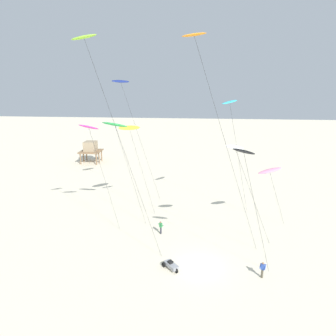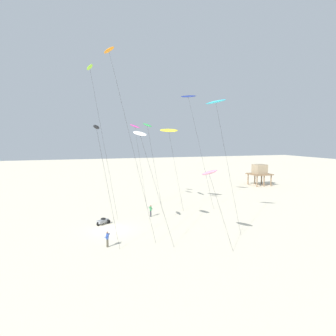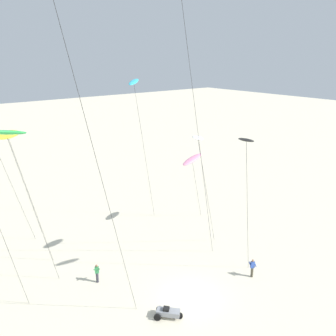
{
  "view_description": "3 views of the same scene",
  "coord_description": "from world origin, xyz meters",
  "px_view_note": "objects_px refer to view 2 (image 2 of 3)",
  "views": [
    {
      "loc": [
        -0.59,
        -26.47,
        18.07
      ],
      "look_at": [
        -3.79,
        5.91,
        8.67
      ],
      "focal_mm": 31.69,
      "sensor_mm": 36.0,
      "label": 1
    },
    {
      "loc": [
        37.99,
        -5.13,
        11.44
      ],
      "look_at": [
        -0.15,
        7.5,
        7.46
      ],
      "focal_mm": 33.36,
      "sensor_mm": 36.0,
      "label": 2
    },
    {
      "loc": [
        -16.78,
        -18.15,
        18.42
      ],
      "look_at": [
        1.02,
        4.11,
        9.48
      ],
      "focal_mm": 39.45,
      "sensor_mm": 36.0,
      "label": 3
    }
  ],
  "objects_px": {
    "kite_yellow": "(169,131)",
    "kite_flyer_nearest": "(151,211)",
    "kite_black": "(97,129)",
    "kite_orange": "(110,55)",
    "kite_magenta": "(135,127)",
    "kite_lime": "(90,70)",
    "kite_green": "(147,126)",
    "stilt_house": "(260,171)",
    "kite_navy": "(189,97)",
    "kite_flyer_middle": "(107,239)",
    "kite_white": "(140,134)",
    "kite_pink": "(209,173)",
    "kite_cyan": "(216,103)",
    "beach_buggy": "(103,221)"
  },
  "relations": [
    {
      "from": "kite_green",
      "to": "kite_cyan",
      "type": "distance_m",
      "value": 14.69
    },
    {
      "from": "kite_green",
      "to": "kite_flyer_nearest",
      "type": "relative_size",
      "value": 8.29
    },
    {
      "from": "kite_flyer_middle",
      "to": "stilt_house",
      "type": "relative_size",
      "value": 0.33
    },
    {
      "from": "kite_white",
      "to": "kite_black",
      "type": "bearing_deg",
      "value": -88.39
    },
    {
      "from": "kite_orange",
      "to": "stilt_house",
      "type": "height_order",
      "value": "kite_orange"
    },
    {
      "from": "kite_black",
      "to": "kite_flyer_nearest",
      "type": "relative_size",
      "value": 7.74
    },
    {
      "from": "kite_black",
      "to": "kite_flyer_nearest",
      "type": "distance_m",
      "value": 16.22
    },
    {
      "from": "kite_navy",
      "to": "kite_white",
      "type": "bearing_deg",
      "value": -39.18
    },
    {
      "from": "kite_white",
      "to": "kite_yellow",
      "type": "xyz_separation_m",
      "value": [
        -12.49,
        7.61,
        0.73
      ]
    },
    {
      "from": "kite_orange",
      "to": "kite_magenta",
      "type": "height_order",
      "value": "kite_orange"
    },
    {
      "from": "kite_magenta",
      "to": "kite_lime",
      "type": "xyz_separation_m",
      "value": [
        3.0,
        -7.2,
        8.02
      ]
    },
    {
      "from": "kite_yellow",
      "to": "kite_flyer_middle",
      "type": "height_order",
      "value": "kite_yellow"
    },
    {
      "from": "kite_orange",
      "to": "kite_green",
      "type": "relative_size",
      "value": 1.6
    },
    {
      "from": "kite_orange",
      "to": "kite_cyan",
      "type": "height_order",
      "value": "kite_orange"
    },
    {
      "from": "kite_green",
      "to": "stilt_house",
      "type": "xyz_separation_m",
      "value": [
        -14.95,
        31.34,
        -9.79
      ]
    },
    {
      "from": "kite_navy",
      "to": "kite_orange",
      "type": "bearing_deg",
      "value": -54.43
    },
    {
      "from": "kite_white",
      "to": "kite_green",
      "type": "xyz_separation_m",
      "value": [
        -13.43,
        4.36,
        1.52
      ]
    },
    {
      "from": "beach_buggy",
      "to": "kite_yellow",
      "type": "bearing_deg",
      "value": 119.42
    },
    {
      "from": "kite_flyer_nearest",
      "to": "kite_white",
      "type": "bearing_deg",
      "value": -22.73
    },
    {
      "from": "kite_navy",
      "to": "stilt_house",
      "type": "height_order",
      "value": "kite_navy"
    },
    {
      "from": "kite_black",
      "to": "kite_orange",
      "type": "bearing_deg",
      "value": 152.84
    },
    {
      "from": "kite_white",
      "to": "kite_yellow",
      "type": "bearing_deg",
      "value": 148.65
    },
    {
      "from": "kite_magenta",
      "to": "kite_green",
      "type": "bearing_deg",
      "value": 28.53
    },
    {
      "from": "kite_green",
      "to": "kite_pink",
      "type": "bearing_deg",
      "value": 5.74
    },
    {
      "from": "kite_pink",
      "to": "kite_flyer_middle",
      "type": "relative_size",
      "value": 4.98
    },
    {
      "from": "stilt_house",
      "to": "beach_buggy",
      "type": "xyz_separation_m",
      "value": [
        22.27,
        -39.41,
        -3.05
      ]
    },
    {
      "from": "kite_pink",
      "to": "kite_flyer_nearest",
      "type": "xyz_separation_m",
      "value": [
        -13.13,
        -2.87,
        -6.8
      ]
    },
    {
      "from": "kite_cyan",
      "to": "kite_orange",
      "type": "bearing_deg",
      "value": -109.63
    },
    {
      "from": "stilt_house",
      "to": "beach_buggy",
      "type": "relative_size",
      "value": 2.58
    },
    {
      "from": "kite_lime",
      "to": "kite_navy",
      "type": "distance_m",
      "value": 16.34
    },
    {
      "from": "kite_green",
      "to": "kite_navy",
      "type": "distance_m",
      "value": 8.83
    },
    {
      "from": "kite_green",
      "to": "stilt_house",
      "type": "relative_size",
      "value": 2.77
    },
    {
      "from": "kite_navy",
      "to": "kite_cyan",
      "type": "distance_m",
      "value": 14.96
    },
    {
      "from": "kite_navy",
      "to": "kite_black",
      "type": "distance_m",
      "value": 22.75
    },
    {
      "from": "kite_pink",
      "to": "kite_black",
      "type": "relative_size",
      "value": 0.64
    },
    {
      "from": "kite_magenta",
      "to": "kite_green",
      "type": "height_order",
      "value": "kite_green"
    },
    {
      "from": "kite_yellow",
      "to": "kite_flyer_nearest",
      "type": "distance_m",
      "value": 13.13
    },
    {
      "from": "kite_lime",
      "to": "kite_pink",
      "type": "relative_size",
      "value": 2.64
    },
    {
      "from": "kite_cyan",
      "to": "beach_buggy",
      "type": "relative_size",
      "value": 8.25
    },
    {
      "from": "kite_flyer_nearest",
      "to": "stilt_house",
      "type": "xyz_separation_m",
      "value": [
        -20.37,
        32.35,
        2.59
      ]
    },
    {
      "from": "kite_white",
      "to": "kite_pink",
      "type": "height_order",
      "value": "kite_white"
    },
    {
      "from": "kite_black",
      "to": "kite_flyer_middle",
      "type": "bearing_deg",
      "value": 12.78
    },
    {
      "from": "kite_orange",
      "to": "kite_cyan",
      "type": "bearing_deg",
      "value": 70.37
    },
    {
      "from": "kite_flyer_middle",
      "to": "beach_buggy",
      "type": "relative_size",
      "value": 0.86
    },
    {
      "from": "kite_flyer_middle",
      "to": "kite_navy",
      "type": "bearing_deg",
      "value": 137.0
    },
    {
      "from": "kite_yellow",
      "to": "kite_magenta",
      "type": "xyz_separation_m",
      "value": [
        -3.57,
        -4.68,
        0.61
      ]
    },
    {
      "from": "kite_yellow",
      "to": "kite_flyer_nearest",
      "type": "height_order",
      "value": "kite_yellow"
    },
    {
      "from": "kite_white",
      "to": "kite_flyer_nearest",
      "type": "bearing_deg",
      "value": 157.27
    },
    {
      "from": "kite_white",
      "to": "kite_flyer_middle",
      "type": "distance_m",
      "value": 11.96
    },
    {
      "from": "kite_magenta",
      "to": "kite_pink",
      "type": "bearing_deg",
      "value": 8.84
    }
  ]
}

